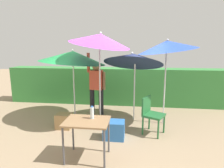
{
  "coord_description": "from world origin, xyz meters",
  "views": [
    {
      "loc": [
        0.6,
        -4.5,
        2.05
      ],
      "look_at": [
        0.0,
        0.3,
        1.1
      ],
      "focal_mm": 30.43,
      "sensor_mm": 36.0,
      "label": 1
    }
  ],
  "objects_px": {
    "umbrella_rainbow": "(134,59)",
    "crate_cardboard": "(64,121)",
    "umbrella_orange": "(167,46)",
    "chair_plastic": "(151,113)",
    "cooler_box": "(114,130)",
    "person_vendor": "(96,85)",
    "umbrella_navy": "(73,57)",
    "umbrella_yellow": "(100,39)",
    "bottle_water": "(92,113)",
    "folding_table": "(87,125)"
  },
  "relations": [
    {
      "from": "umbrella_rainbow",
      "to": "umbrella_navy",
      "type": "xyz_separation_m",
      "value": [
        -1.66,
        -0.11,
        0.05
      ]
    },
    {
      "from": "person_vendor",
      "to": "umbrella_orange",
      "type": "bearing_deg",
      "value": -10.28
    },
    {
      "from": "umbrella_navy",
      "to": "umbrella_yellow",
      "type": "bearing_deg",
      "value": -28.19
    },
    {
      "from": "umbrella_rainbow",
      "to": "cooler_box",
      "type": "relative_size",
      "value": 4.56
    },
    {
      "from": "folding_table",
      "to": "bottle_water",
      "type": "bearing_deg",
      "value": 56.84
    },
    {
      "from": "umbrella_orange",
      "to": "cooler_box",
      "type": "height_order",
      "value": "umbrella_orange"
    },
    {
      "from": "umbrella_navy",
      "to": "bottle_water",
      "type": "relative_size",
      "value": 8.46
    },
    {
      "from": "umbrella_orange",
      "to": "chair_plastic",
      "type": "relative_size",
      "value": 2.61
    },
    {
      "from": "person_vendor",
      "to": "folding_table",
      "type": "bearing_deg",
      "value": -82.76
    },
    {
      "from": "crate_cardboard",
      "to": "folding_table",
      "type": "distance_m",
      "value": 1.62
    },
    {
      "from": "umbrella_orange",
      "to": "cooler_box",
      "type": "xyz_separation_m",
      "value": [
        -1.23,
        -1.03,
        -1.87
      ]
    },
    {
      "from": "person_vendor",
      "to": "chair_plastic",
      "type": "bearing_deg",
      "value": -33.18
    },
    {
      "from": "umbrella_yellow",
      "to": "chair_plastic",
      "type": "relative_size",
      "value": 2.86
    },
    {
      "from": "cooler_box",
      "to": "bottle_water",
      "type": "height_order",
      "value": "bottle_water"
    },
    {
      "from": "umbrella_navy",
      "to": "chair_plastic",
      "type": "bearing_deg",
      "value": -19.09
    },
    {
      "from": "cooler_box",
      "to": "person_vendor",
      "type": "bearing_deg",
      "value": 116.22
    },
    {
      "from": "cooler_box",
      "to": "crate_cardboard",
      "type": "height_order",
      "value": "cooler_box"
    },
    {
      "from": "chair_plastic",
      "to": "cooler_box",
      "type": "xyz_separation_m",
      "value": [
        -0.84,
        -0.38,
        -0.31
      ]
    },
    {
      "from": "umbrella_yellow",
      "to": "bottle_water",
      "type": "distance_m",
      "value": 1.95
    },
    {
      "from": "umbrella_orange",
      "to": "cooler_box",
      "type": "relative_size",
      "value": 4.94
    },
    {
      "from": "person_vendor",
      "to": "chair_plastic",
      "type": "xyz_separation_m",
      "value": [
        1.52,
        -1.0,
        -0.42
      ]
    },
    {
      "from": "umbrella_rainbow",
      "to": "cooler_box",
      "type": "distance_m",
      "value": 1.99
    },
    {
      "from": "folding_table",
      "to": "chair_plastic",
      "type": "bearing_deg",
      "value": 44.51
    },
    {
      "from": "umbrella_navy",
      "to": "cooler_box",
      "type": "relative_size",
      "value": 4.32
    },
    {
      "from": "umbrella_yellow",
      "to": "bottle_water",
      "type": "bearing_deg",
      "value": -86.26
    },
    {
      "from": "cooler_box",
      "to": "bottle_water",
      "type": "relative_size",
      "value": 1.96
    },
    {
      "from": "umbrella_orange",
      "to": "chair_plastic",
      "type": "distance_m",
      "value": 1.73
    },
    {
      "from": "umbrella_rainbow",
      "to": "chair_plastic",
      "type": "bearing_deg",
      "value": -61.69
    },
    {
      "from": "umbrella_rainbow",
      "to": "umbrella_orange",
      "type": "bearing_deg",
      "value": -12.62
    },
    {
      "from": "chair_plastic",
      "to": "cooler_box",
      "type": "relative_size",
      "value": 1.89
    },
    {
      "from": "folding_table",
      "to": "umbrella_rainbow",
      "type": "bearing_deg",
      "value": 68.98
    },
    {
      "from": "umbrella_yellow",
      "to": "folding_table",
      "type": "height_order",
      "value": "umbrella_yellow"
    },
    {
      "from": "umbrella_rainbow",
      "to": "bottle_water",
      "type": "xyz_separation_m",
      "value": [
        -0.72,
        -1.95,
        -0.87
      ]
    },
    {
      "from": "umbrella_rainbow",
      "to": "umbrella_navy",
      "type": "relative_size",
      "value": 1.06
    },
    {
      "from": "cooler_box",
      "to": "bottle_water",
      "type": "xyz_separation_m",
      "value": [
        -0.33,
        -0.73,
        0.65
      ]
    },
    {
      "from": "umbrella_orange",
      "to": "person_vendor",
      "type": "bearing_deg",
      "value": 169.72
    },
    {
      "from": "umbrella_rainbow",
      "to": "crate_cardboard",
      "type": "height_order",
      "value": "umbrella_rainbow"
    },
    {
      "from": "person_vendor",
      "to": "chair_plastic",
      "type": "relative_size",
      "value": 2.11
    },
    {
      "from": "umbrella_navy",
      "to": "person_vendor",
      "type": "height_order",
      "value": "umbrella_navy"
    },
    {
      "from": "umbrella_orange",
      "to": "umbrella_yellow",
      "type": "xyz_separation_m",
      "value": [
        -1.65,
        -0.38,
        0.15
      ]
    },
    {
      "from": "umbrella_navy",
      "to": "person_vendor",
      "type": "distance_m",
      "value": 1.06
    },
    {
      "from": "chair_plastic",
      "to": "person_vendor",
      "type": "bearing_deg",
      "value": 146.82
    },
    {
      "from": "crate_cardboard",
      "to": "bottle_water",
      "type": "distance_m",
      "value": 1.65
    },
    {
      "from": "crate_cardboard",
      "to": "chair_plastic",
      "type": "bearing_deg",
      "value": -0.41
    },
    {
      "from": "umbrella_navy",
      "to": "crate_cardboard",
      "type": "xyz_separation_m",
      "value": [
        -0.06,
        -0.72,
        -1.59
      ]
    },
    {
      "from": "umbrella_navy",
      "to": "person_vendor",
      "type": "xyz_separation_m",
      "value": [
        0.59,
        0.26,
        -0.84
      ]
    },
    {
      "from": "umbrella_orange",
      "to": "umbrella_navy",
      "type": "bearing_deg",
      "value": 178.11
    },
    {
      "from": "crate_cardboard",
      "to": "bottle_water",
      "type": "height_order",
      "value": "bottle_water"
    },
    {
      "from": "umbrella_rainbow",
      "to": "umbrella_yellow",
      "type": "height_order",
      "value": "umbrella_yellow"
    },
    {
      "from": "umbrella_orange",
      "to": "chair_plastic",
      "type": "bearing_deg",
      "value": -120.76
    }
  ]
}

